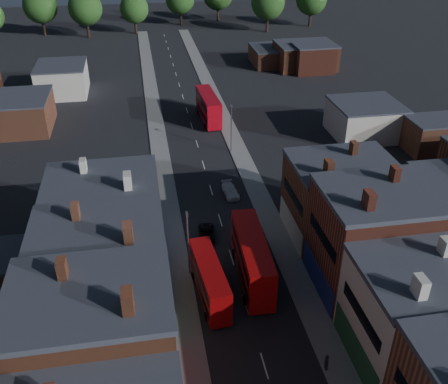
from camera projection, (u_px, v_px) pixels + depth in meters
name	position (u px, v px, depth m)	size (l,w,h in m)	color
pavement_west	(165.00, 187.00, 72.90)	(3.00, 200.00, 0.12)	gray
pavement_east	(252.00, 179.00, 74.84)	(3.00, 200.00, 0.12)	gray
lamp_post_2	(188.00, 239.00, 53.77)	(0.25, 0.70, 8.12)	slate
lamp_post_3	(231.00, 125.00, 80.77)	(0.25, 0.70, 8.12)	slate
bus_0	(210.00, 280.00, 51.72)	(3.16, 10.07, 4.28)	#A8090B
bus_1	(252.00, 258.00, 54.03)	(3.43, 12.23, 5.24)	#C10B0B
bus_2	(208.00, 107.00, 93.41)	(3.46, 12.00, 5.13)	#AE0713
car_2	(206.00, 234.00, 61.76)	(1.98, 4.29, 1.19)	black
car_3	(230.00, 191.00, 70.73)	(1.83, 4.50, 1.31)	silver
ped_3	(327.00, 362.00, 44.19)	(1.02, 0.46, 1.74)	#544F48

